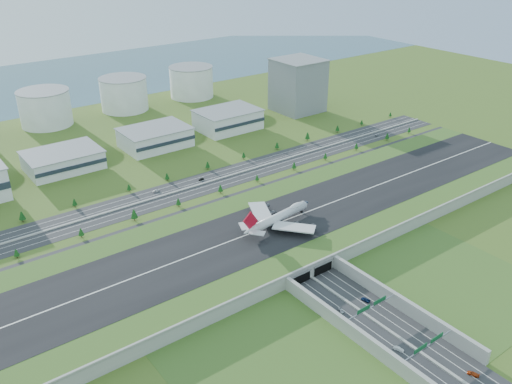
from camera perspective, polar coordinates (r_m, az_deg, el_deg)
ground at (r=348.60m, az=0.32°, el=-5.21°), size 1200.00×1200.00×0.00m
airfield_deck at (r=346.42m, az=0.33°, el=-4.63°), size 520.00×100.00×9.20m
underpass_road at (r=288.17m, az=12.65°, el=-12.77°), size 38.80×120.40×8.00m
sign_gantry_near at (r=288.14m, az=12.06°, el=-11.81°), size 38.70×0.70×9.80m
sign_gantry_far at (r=272.59m, az=17.68°, el=-15.17°), size 38.70×0.70×9.80m
north_expressway at (r=419.01m, az=-7.54°, el=0.26°), size 560.00×36.00×0.12m
tree_row at (r=418.24m, az=-7.30°, el=0.89°), size 509.66×48.73×8.49m
hangar_mid_a at (r=476.49m, az=-19.65°, el=3.16°), size 58.00×42.00×15.00m
hangar_mid_b at (r=504.29m, az=-10.56°, el=5.65°), size 58.00×42.00×17.00m
hangar_mid_c at (r=541.44m, az=-2.98°, el=7.61°), size 58.00×42.00×19.00m
office_tower at (r=595.61m, az=4.43°, el=11.11°), size 46.00×46.00×55.00m
fuel_tank_b at (r=589.22m, az=-21.31°, el=8.22°), size 50.00×50.00×35.00m
fuel_tank_c at (r=615.67m, az=-13.72°, el=9.98°), size 50.00×50.00×35.00m
fuel_tank_d at (r=652.20m, az=-6.81°, el=11.42°), size 50.00×50.00×35.00m
bay_water at (r=761.24m, az=-22.44°, el=10.43°), size 1200.00×260.00×0.06m
boeing_747 at (r=348.90m, az=2.36°, el=-2.66°), size 60.99×57.29×18.91m
car_0 at (r=293.27m, az=8.94°, el=-12.24°), size 3.17×4.68×1.48m
car_1 at (r=276.48m, az=14.78°, el=-15.68°), size 3.33×5.27×1.64m
car_2 at (r=303.04m, az=11.45°, el=-11.05°), size 3.38×5.61×1.46m
car_3 at (r=274.49m, az=21.89°, el=-17.33°), size 3.80×5.77×1.55m
car_5 at (r=432.46m, az=-5.78°, el=1.34°), size 4.65×1.84×1.51m
car_6 at (r=537.05m, az=12.58°, el=5.86°), size 5.21×3.74×1.32m
car_7 at (r=418.54m, az=-10.52°, el=0.14°), size 5.68×2.49×1.62m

